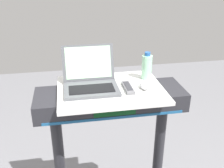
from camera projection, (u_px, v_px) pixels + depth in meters
name	position (u px, v px, depth m)	size (l,w,h in m)	color
desk_board	(111.00, 90.00, 1.58)	(0.62, 0.47, 0.02)	white
laptop	(90.00, 80.00, 1.57)	(0.32, 0.30, 0.23)	#515459
computer_mouse	(145.00, 85.00, 1.57)	(0.06, 0.10, 0.03)	#B2B2B7
water_bottle	(147.00, 67.00, 1.67)	(0.06, 0.06, 0.18)	#9EDBB2
tv_remote	(128.00, 88.00, 1.56)	(0.05, 0.16, 0.02)	slate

